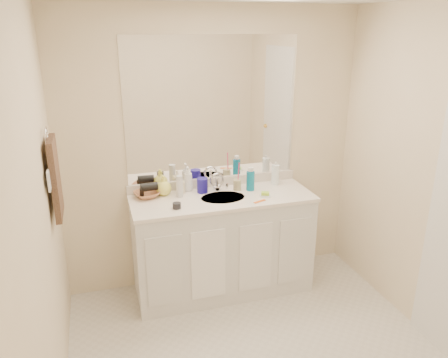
% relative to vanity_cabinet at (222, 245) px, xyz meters
% --- Properties ---
extents(wall_back, '(2.60, 0.02, 2.40)m').
position_rel_vanity_cabinet_xyz_m(wall_back, '(0.00, 0.28, 0.77)').
color(wall_back, '#F4E1BF').
rests_on(wall_back, floor).
extents(wall_front, '(2.60, 0.02, 2.40)m').
position_rel_vanity_cabinet_xyz_m(wall_front, '(0.00, -2.33, 0.77)').
color(wall_front, '#F4E1BF').
rests_on(wall_front, floor).
extents(wall_left, '(0.02, 2.60, 2.40)m').
position_rel_vanity_cabinet_xyz_m(wall_left, '(-1.30, -1.02, 0.77)').
color(wall_left, '#F4E1BF').
rests_on(wall_left, floor).
extents(vanity_cabinet, '(1.50, 0.55, 0.85)m').
position_rel_vanity_cabinet_xyz_m(vanity_cabinet, '(0.00, 0.00, 0.00)').
color(vanity_cabinet, silver).
rests_on(vanity_cabinet, floor).
extents(countertop, '(1.52, 0.57, 0.03)m').
position_rel_vanity_cabinet_xyz_m(countertop, '(0.00, 0.00, 0.44)').
color(countertop, white).
rests_on(countertop, vanity_cabinet).
extents(backsplash, '(1.52, 0.03, 0.08)m').
position_rel_vanity_cabinet_xyz_m(backsplash, '(0.00, 0.26, 0.50)').
color(backsplash, silver).
rests_on(backsplash, countertop).
extents(sink_basin, '(0.37, 0.37, 0.02)m').
position_rel_vanity_cabinet_xyz_m(sink_basin, '(0.00, -0.02, 0.44)').
color(sink_basin, beige).
rests_on(sink_basin, countertop).
extents(faucet, '(0.02, 0.02, 0.11)m').
position_rel_vanity_cabinet_xyz_m(faucet, '(0.00, 0.16, 0.51)').
color(faucet, silver).
rests_on(faucet, countertop).
extents(mirror, '(1.48, 0.01, 1.20)m').
position_rel_vanity_cabinet_xyz_m(mirror, '(0.00, 0.27, 1.14)').
color(mirror, white).
rests_on(mirror, wall_back).
extents(blue_mug, '(0.10, 0.10, 0.13)m').
position_rel_vanity_cabinet_xyz_m(blue_mug, '(-0.13, 0.14, 0.52)').
color(blue_mug, '#1E1594').
rests_on(blue_mug, countertop).
extents(tan_cup, '(0.08, 0.08, 0.09)m').
position_rel_vanity_cabinet_xyz_m(tan_cup, '(0.17, 0.11, 0.50)').
color(tan_cup, tan).
rests_on(tan_cup, countertop).
extents(toothbrush, '(0.01, 0.04, 0.20)m').
position_rel_vanity_cabinet_xyz_m(toothbrush, '(0.18, 0.11, 0.60)').
color(toothbrush, '#F74173').
rests_on(toothbrush, tan_cup).
extents(mouthwash_bottle, '(0.09, 0.09, 0.17)m').
position_rel_vanity_cabinet_xyz_m(mouthwash_bottle, '(0.28, 0.07, 0.54)').
color(mouthwash_bottle, '#0C749B').
rests_on(mouthwash_bottle, countertop).
extents(clear_pump_bottle, '(0.07, 0.07, 0.18)m').
position_rel_vanity_cabinet_xyz_m(clear_pump_bottle, '(0.54, 0.15, 0.54)').
color(clear_pump_bottle, white).
rests_on(clear_pump_bottle, countertop).
extents(soap_dish, '(0.10, 0.09, 0.01)m').
position_rel_vanity_cabinet_xyz_m(soap_dish, '(0.34, -0.10, 0.46)').
color(soap_dish, white).
rests_on(soap_dish, countertop).
extents(green_soap, '(0.08, 0.07, 0.02)m').
position_rel_vanity_cabinet_xyz_m(green_soap, '(0.34, -0.10, 0.48)').
color(green_soap, '#ADE237').
rests_on(green_soap, soap_dish).
extents(orange_comb, '(0.11, 0.06, 0.00)m').
position_rel_vanity_cabinet_xyz_m(orange_comb, '(0.26, -0.20, 0.46)').
color(orange_comb, orange).
rests_on(orange_comb, countertop).
extents(dark_jar, '(0.08, 0.08, 0.05)m').
position_rel_vanity_cabinet_xyz_m(dark_jar, '(-0.41, -0.14, 0.48)').
color(dark_jar, black).
rests_on(dark_jar, countertop).
extents(extra_white_bottle, '(0.06, 0.06, 0.18)m').
position_rel_vanity_cabinet_xyz_m(extra_white_bottle, '(-0.34, 0.10, 0.55)').
color(extra_white_bottle, silver).
rests_on(extra_white_bottle, countertop).
extents(soap_bottle_white, '(0.08, 0.08, 0.21)m').
position_rel_vanity_cabinet_xyz_m(soap_bottle_white, '(-0.24, 0.22, 0.56)').
color(soap_bottle_white, white).
rests_on(soap_bottle_white, countertop).
extents(soap_bottle_cream, '(0.07, 0.07, 0.15)m').
position_rel_vanity_cabinet_xyz_m(soap_bottle_cream, '(-0.31, 0.18, 0.53)').
color(soap_bottle_cream, '#F8EFCA').
rests_on(soap_bottle_cream, countertop).
extents(soap_bottle_yellow, '(0.13, 0.13, 0.17)m').
position_rel_vanity_cabinet_xyz_m(soap_bottle_yellow, '(-0.46, 0.18, 0.54)').
color(soap_bottle_yellow, '#F8F560').
rests_on(soap_bottle_yellow, countertop).
extents(wicker_basket, '(0.25, 0.25, 0.05)m').
position_rel_vanity_cabinet_xyz_m(wicker_basket, '(-0.60, 0.16, 0.48)').
color(wicker_basket, '#AD6B46').
rests_on(wicker_basket, countertop).
extents(hair_dryer, '(0.14, 0.08, 0.07)m').
position_rel_vanity_cabinet_xyz_m(hair_dryer, '(-0.58, 0.16, 0.54)').
color(hair_dryer, black).
rests_on(hair_dryer, wicker_basket).
extents(towel_ring, '(0.01, 0.11, 0.11)m').
position_rel_vanity_cabinet_xyz_m(towel_ring, '(-1.27, -0.25, 1.12)').
color(towel_ring, silver).
rests_on(towel_ring, wall_left).
extents(hand_towel, '(0.04, 0.32, 0.55)m').
position_rel_vanity_cabinet_xyz_m(hand_towel, '(-1.25, -0.25, 0.82)').
color(hand_towel, '#33241B').
rests_on(hand_towel, towel_ring).
extents(switch_plate, '(0.01, 0.08, 0.13)m').
position_rel_vanity_cabinet_xyz_m(switch_plate, '(-1.27, -0.45, 0.88)').
color(switch_plate, white).
rests_on(switch_plate, wall_left).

